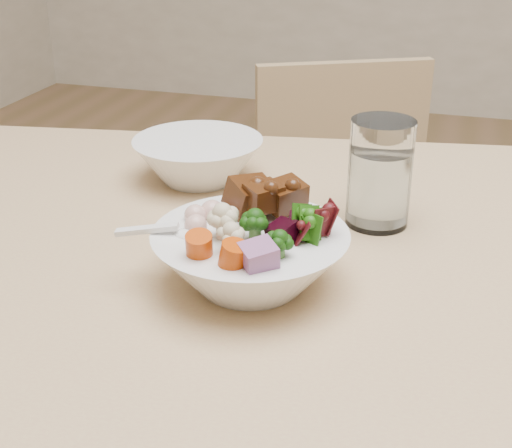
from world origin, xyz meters
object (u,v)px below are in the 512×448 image
Objects in this scene: water_glass at (380,177)px; chair_far at (351,240)px; food_bowl at (252,254)px; side_bowl at (198,160)px.

chair_far is at bearing 100.88° from water_glass.
food_bowl is 0.20m from water_glass.
food_bowl is at bearing -119.07° from water_glass.
water_glass is at bearing 60.93° from food_bowl.
side_bowl reaches higher than chair_far.
water_glass is 0.73× the size of side_bowl.
water_glass is at bearing -15.12° from side_bowl.
chair_far is at bearing 73.34° from side_bowl.
chair_far is at bearing 90.47° from food_bowl.
chair_far is 0.78m from food_bowl.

